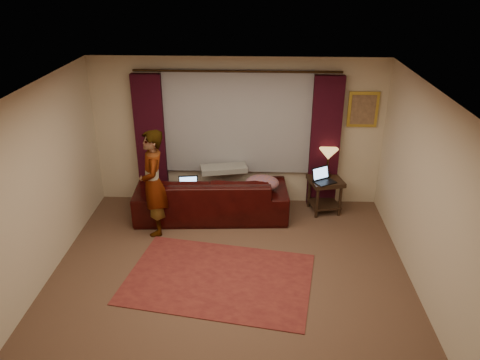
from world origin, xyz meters
name	(u,v)px	position (x,y,z in m)	size (l,w,h in m)	color
floor	(229,284)	(0.00, 0.00, -0.01)	(5.00, 5.00, 0.01)	brown
ceiling	(227,96)	(0.00, 0.00, 2.60)	(5.00, 5.00, 0.02)	silver
wall_back	(237,133)	(0.00, 2.50, 1.30)	(5.00, 0.02, 2.60)	beige
wall_front	(206,348)	(0.00, -2.50, 1.30)	(5.00, 0.02, 2.60)	beige
wall_left	(31,195)	(-2.50, 0.00, 1.30)	(0.02, 5.00, 2.60)	beige
wall_right	(431,203)	(2.50, 0.00, 1.30)	(0.02, 5.00, 2.60)	beige
sheer_curtain	(237,123)	(0.00, 2.44, 1.50)	(2.50, 0.05, 1.80)	gray
drape_left	(151,140)	(-1.50, 2.39, 1.18)	(0.50, 0.14, 2.30)	black
drape_right	(325,143)	(1.50, 2.39, 1.18)	(0.50, 0.14, 2.30)	black
curtain_rod	(237,71)	(0.00, 2.39, 2.38)	(0.04, 0.04, 3.40)	black
picture_frame	(363,109)	(2.10, 2.47, 1.75)	(0.50, 0.04, 0.60)	gold
sofa	(211,188)	(-0.42, 1.90, 0.52)	(2.56, 1.11, 1.03)	black
throw_blanket	(223,154)	(-0.22, 2.17, 1.03)	(0.78, 0.31, 0.09)	gray
clothing_pile	(262,183)	(0.44, 1.86, 0.64)	(0.57, 0.44, 0.24)	#7E515D
laptop_sofa	(188,186)	(-0.77, 1.72, 0.63)	(0.32, 0.35, 0.23)	black
area_rug	(219,278)	(-0.15, 0.10, 0.01)	(2.51, 1.67, 0.01)	maroon
end_table	(324,195)	(1.53, 2.13, 0.31)	(0.54, 0.54, 0.62)	black
tiffany_lamp	(328,163)	(1.55, 2.23, 0.87)	(0.32, 0.32, 0.51)	#998847
laptop_table	(325,176)	(1.49, 1.98, 0.74)	(0.33, 0.36, 0.24)	black
person	(153,183)	(-1.26, 1.33, 0.86)	(0.50, 0.50, 1.72)	gray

